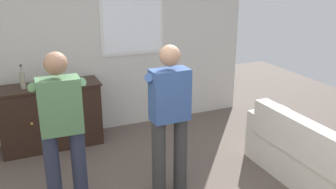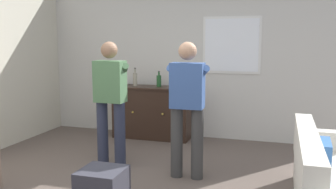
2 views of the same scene
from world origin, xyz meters
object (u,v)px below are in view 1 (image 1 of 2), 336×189
object	(u,v)px
bottle_wine_green	(23,79)
person_standing_left	(62,126)
person_standing_right	(169,114)
bottle_liquor_amber	(55,76)
sideboard_cabinet	(51,116)
couch	(324,169)

from	to	relation	value
bottle_wine_green	person_standing_left	distance (m)	1.55
bottle_wine_green	person_standing_right	size ratio (longest dim) A/B	0.19
bottle_liquor_amber	person_standing_left	xyz separation A→B (m)	(-0.15, -1.59, -0.07)
sideboard_cabinet	bottle_liquor_amber	distance (m)	0.57
bottle_wine_green	person_standing_right	distance (m)	2.14
bottle_wine_green	bottle_liquor_amber	bearing A→B (deg)	9.40
person_standing_right	bottle_wine_green	bearing A→B (deg)	129.26
bottle_liquor_amber	person_standing_right	world-z (taller)	person_standing_right
bottle_liquor_amber	person_standing_right	distance (m)	1.96
couch	sideboard_cabinet	bearing A→B (deg)	136.58
couch	bottle_wine_green	world-z (taller)	bottle_wine_green
person_standing_left	bottle_wine_green	bearing A→B (deg)	99.80
sideboard_cabinet	person_standing_left	world-z (taller)	person_standing_left
bottle_wine_green	person_standing_left	bearing A→B (deg)	-80.20
couch	person_standing_right	world-z (taller)	person_standing_right
couch	bottle_liquor_amber	size ratio (longest dim) A/B	8.44
couch	sideboard_cabinet	distance (m)	3.52
bottle_liquor_amber	person_standing_left	world-z (taller)	person_standing_left
sideboard_cabinet	person_standing_right	bearing A→B (deg)	-57.90
sideboard_cabinet	bottle_liquor_amber	world-z (taller)	bottle_liquor_amber
couch	bottle_liquor_amber	distance (m)	3.54
sideboard_cabinet	person_standing_right	distance (m)	2.03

